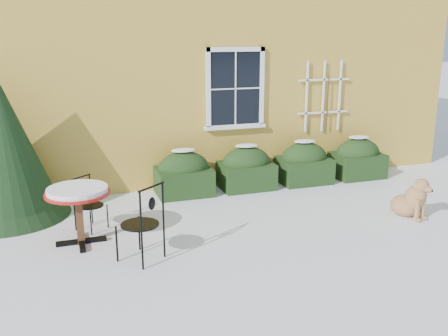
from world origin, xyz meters
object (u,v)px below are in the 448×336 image
object	(u,v)px
bistro_table	(78,197)
patio_chair_far	(89,203)
patio_chair_near	(142,223)
evergreen_shrub	(2,159)
dog	(411,200)

from	to	relation	value
bistro_table	patio_chair_far	bearing A→B (deg)	72.76
bistro_table	patio_chair_near	size ratio (longest dim) A/B	0.86
evergreen_shrub	dog	distance (m)	6.94
bistro_table	dog	world-z (taller)	bistro_table
patio_chair_near	dog	distance (m)	4.63
dog	bistro_table	bearing A→B (deg)	157.64
patio_chair_near	patio_chair_far	size ratio (longest dim) A/B	1.29
evergreen_shrub	patio_chair_near	distance (m)	3.16
patio_chair_near	dog	size ratio (longest dim) A/B	1.32
bistro_table	patio_chair_near	xyz separation A→B (m)	(0.79, -0.87, -0.18)
bistro_table	dog	xyz separation A→B (m)	(5.41, -0.65, -0.43)
bistro_table	dog	size ratio (longest dim) A/B	1.13
bistro_table	patio_chair_far	distance (m)	0.66
bistro_table	patio_chair_far	world-z (taller)	bistro_table
patio_chair_near	patio_chair_far	distance (m)	1.56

